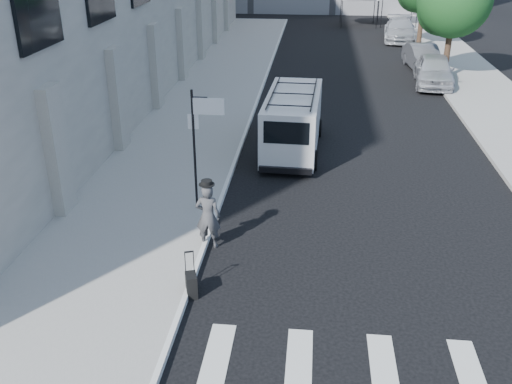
% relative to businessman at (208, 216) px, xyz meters
% --- Properties ---
extents(ground, '(120.00, 120.00, 0.00)m').
position_rel_businessman_xyz_m(ground, '(1.90, -1.26, -0.89)').
color(ground, black).
rests_on(ground, ground).
extents(sidewalk_left, '(4.50, 48.00, 0.15)m').
position_rel_businessman_xyz_m(sidewalk_left, '(-2.35, 14.74, -0.81)').
color(sidewalk_left, gray).
rests_on(sidewalk_left, ground).
extents(sidewalk_right, '(4.00, 56.00, 0.15)m').
position_rel_businessman_xyz_m(sidewalk_right, '(10.90, 18.74, -0.81)').
color(sidewalk_right, gray).
rests_on(sidewalk_right, ground).
extents(sign_pole, '(1.03, 0.07, 3.50)m').
position_rel_businessman_xyz_m(sign_pole, '(-0.46, 1.94, 1.77)').
color(sign_pole, black).
rests_on(sign_pole, sidewalk_left).
extents(tree_near, '(3.80, 3.83, 6.03)m').
position_rel_businessman_xyz_m(tree_near, '(9.40, 18.89, 3.09)').
color(tree_near, black).
rests_on(tree_near, ground).
extents(businessman, '(0.66, 0.44, 1.77)m').
position_rel_businessman_xyz_m(businessman, '(0.00, 0.00, 0.00)').
color(businessman, '#3F3F41').
rests_on(businessman, ground).
extents(briefcase, '(0.16, 0.45, 0.34)m').
position_rel_businessman_xyz_m(briefcase, '(0.00, -2.05, -0.72)').
color(briefcase, black).
rests_on(briefcase, ground).
extents(suitcase, '(0.35, 0.44, 1.07)m').
position_rel_businessman_xyz_m(suitcase, '(-0.00, -2.19, -0.60)').
color(suitcase, black).
rests_on(suitcase, ground).
extents(cargo_van, '(2.18, 5.72, 2.14)m').
position_rel_businessman_xyz_m(cargo_van, '(1.84, 7.35, 0.23)').
color(cargo_van, silver).
rests_on(cargo_van, ground).
extents(parked_car_a, '(2.36, 4.81, 1.58)m').
position_rel_businessman_xyz_m(parked_car_a, '(8.70, 17.50, -0.09)').
color(parked_car_a, '#B1B2B9').
rests_on(parked_car_a, ground).
extents(parked_car_b, '(1.91, 4.44, 1.42)m').
position_rel_businessman_xyz_m(parked_car_b, '(8.70, 21.08, -0.17)').
color(parked_car_b, '#56585E').
rests_on(parked_car_b, ground).
extents(parked_car_c, '(2.68, 5.53, 1.55)m').
position_rel_businessman_xyz_m(parked_car_c, '(8.52, 30.31, -0.11)').
color(parked_car_c, '#B2B5BB').
rests_on(parked_car_c, ground).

